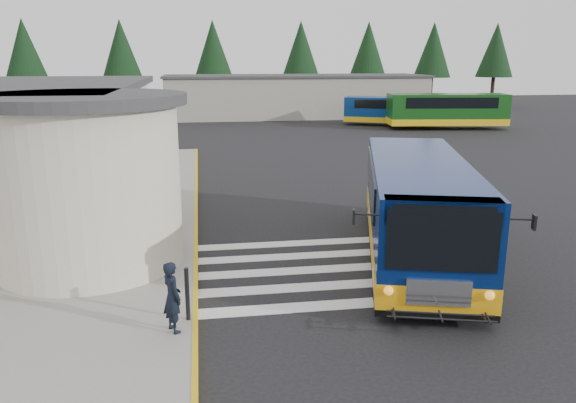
{
  "coord_description": "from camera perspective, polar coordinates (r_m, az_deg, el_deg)",
  "views": [
    {
      "loc": [
        -3.77,
        -15.57,
        5.89
      ],
      "look_at": [
        -1.41,
        -0.5,
        1.98
      ],
      "focal_mm": 35.0,
      "sensor_mm": 36.0,
      "label": 1
    }
  ],
  "objects": [
    {
      "name": "pedestrian_a",
      "position": [
        12.4,
        -11.68,
        -9.47
      ],
      "size": [
        0.6,
        0.69,
        1.58
      ],
      "primitive_type": "imported",
      "rotation": [
        0.0,
        0.0,
        2.06
      ],
      "color": "black",
      "rests_on": "sidewalk"
    },
    {
      "name": "tree_line",
      "position": [
        66.34,
        -0.19,
        15.16
      ],
      "size": [
        58.4,
        4.4,
        10.0
      ],
      "color": "black",
      "rests_on": "ground"
    },
    {
      "name": "depot_building",
      "position": [
        58.52,
        0.74,
        10.69
      ],
      "size": [
        26.4,
        8.4,
        4.2
      ],
      "color": "gray",
      "rests_on": "ground"
    },
    {
      "name": "pedestrian_b",
      "position": [
        15.4,
        -22.06,
        -5.61
      ],
      "size": [
        0.76,
        0.87,
        1.51
      ],
      "primitive_type": "imported",
      "rotation": [
        0.0,
        0.0,
        -1.28
      ],
      "color": "black",
      "rests_on": "sidewalk"
    },
    {
      "name": "crosswalk",
      "position": [
        16.23,
        3.36,
        -6.89
      ],
      "size": [
        8.0,
        5.35,
        0.01
      ],
      "color": "silver",
      "rests_on": "ground"
    },
    {
      "name": "transit_bus",
      "position": [
        17.21,
        12.96,
        -1.04
      ],
      "size": [
        5.77,
        10.82,
        2.97
      ],
      "rotation": [
        0.0,
        0.0,
        -0.27
      ],
      "color": "#071A52",
      "rests_on": "ground"
    },
    {
      "name": "ground",
      "position": [
        17.07,
        4.44,
        -5.84
      ],
      "size": [
        140.0,
        140.0,
        0.0
      ],
      "primitive_type": "plane",
      "color": "black",
      "rests_on": "ground"
    },
    {
      "name": "bollard",
      "position": [
        12.91,
        -10.2,
        -9.23
      ],
      "size": [
        0.1,
        0.1,
        1.24
      ],
      "primitive_type": "cylinder",
      "color": "black",
      "rests_on": "sidewalk"
    },
    {
      "name": "sidewalk",
      "position": [
        21.08,
        -22.91,
        -2.8
      ],
      "size": [
        10.0,
        34.0,
        0.15
      ],
      "primitive_type": "cube",
      "color": "gray",
      "rests_on": "ground"
    },
    {
      "name": "far_bus_a",
      "position": [
        51.38,
        10.55,
        9.14
      ],
      "size": [
        8.54,
        5.6,
        2.15
      ],
      "rotation": [
        0.0,
        0.0,
        1.14
      ],
      "color": "navy",
      "rests_on": "ground"
    },
    {
      "name": "far_bus_b",
      "position": [
        49.89,
        15.84,
        8.99
      ],
      "size": [
        10.13,
        4.0,
        2.54
      ],
      "rotation": [
        0.0,
        0.0,
        1.44
      ],
      "color": "#114212",
      "rests_on": "ground"
    },
    {
      "name": "station_building",
      "position": [
        23.8,
        -26.19,
        4.89
      ],
      "size": [
        12.7,
        18.7,
        4.8
      ],
      "color": "beige",
      "rests_on": "ground"
    },
    {
      "name": "curb_strip",
      "position": [
        20.42,
        -9.32,
        -2.34
      ],
      "size": [
        0.12,
        34.0,
        0.16
      ],
      "primitive_type": "cube",
      "color": "gold",
      "rests_on": "ground"
    }
  ]
}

